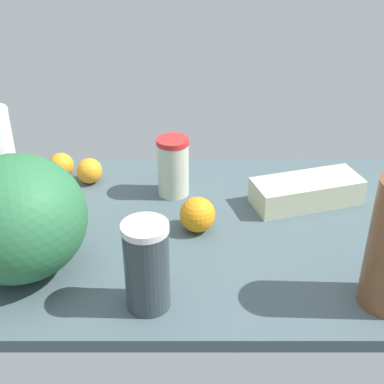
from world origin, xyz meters
The scene contains 8 objects.
countertop centered at (0.00, 0.00, 1.50)cm, with size 120.00×76.00×3.00cm, color #43555B.
tumbler_cup centered at (-5.04, 16.75, 11.15)cm, with size 8.66×8.66×16.22cm.
egg_carton centered at (30.18, 11.85, 6.41)cm, with size 28.56×11.24×6.82cm, color beige.
watermelon centered at (-36.40, -16.62, 16.31)cm, with size 29.15×29.15×26.63cm, color #2A6A3E.
shaker_bottle centered at (-8.72, -27.90, 12.62)cm, with size 9.10×9.10×19.16cm.
orange_loose centered at (-28.85, 23.00, 6.58)cm, with size 7.16×7.16×7.16cm, color orange.
orange_near_front centered at (1.31, -1.11, 7.34)cm, with size 8.68×8.68×8.68cm, color orange.
orange_by_jug centered at (-37.52, 26.38, 6.60)cm, with size 7.20×7.20×7.20cm, color orange.
Camera 1 is at (-0.09, -109.92, 76.45)cm, focal length 50.00 mm.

